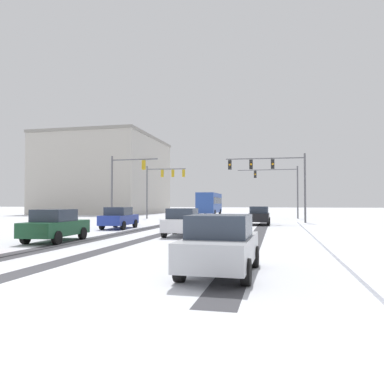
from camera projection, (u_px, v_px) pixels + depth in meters
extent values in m
plane|color=silver|center=(10.00, 280.00, 9.24)|extent=(300.00, 300.00, 0.00)
cube|color=#424247|center=(132.00, 233.00, 24.08)|extent=(0.71, 32.14, 0.01)
cube|color=#424247|center=(257.00, 235.00, 22.27)|extent=(0.87, 32.14, 0.01)
cube|color=#424247|center=(123.00, 232.00, 24.22)|extent=(0.74, 32.14, 0.01)
cube|color=#424247|center=(166.00, 233.00, 23.56)|extent=(0.85, 32.14, 0.01)
cube|color=white|center=(353.00, 238.00, 19.71)|extent=(4.00, 32.14, 0.12)
cylinder|color=#56565B|center=(305.00, 189.00, 33.83)|extent=(0.18, 0.18, 6.50)
cylinder|color=#56565B|center=(265.00, 158.00, 34.52)|extent=(7.23, 0.52, 0.12)
cube|color=black|center=(273.00, 164.00, 34.38)|extent=(0.33, 0.26, 0.90)
sphere|color=black|center=(273.00, 161.00, 34.23)|extent=(0.20, 0.20, 0.20)
sphere|color=orange|center=(273.00, 164.00, 34.23)|extent=(0.20, 0.20, 0.20)
sphere|color=black|center=(273.00, 167.00, 34.22)|extent=(0.20, 0.20, 0.20)
cube|color=black|center=(251.00, 164.00, 34.72)|extent=(0.33, 0.26, 0.90)
sphere|color=black|center=(251.00, 161.00, 34.57)|extent=(0.20, 0.20, 0.20)
sphere|color=orange|center=(251.00, 164.00, 34.56)|extent=(0.20, 0.20, 0.20)
sphere|color=black|center=(251.00, 167.00, 34.55)|extent=(0.20, 0.20, 0.20)
cube|color=black|center=(230.00, 165.00, 35.05)|extent=(0.33, 0.26, 0.90)
sphere|color=black|center=(230.00, 162.00, 34.91)|extent=(0.20, 0.20, 0.20)
sphere|color=orange|center=(230.00, 165.00, 34.90)|extent=(0.20, 0.20, 0.20)
sphere|color=black|center=(230.00, 168.00, 34.89)|extent=(0.20, 0.20, 0.20)
cylinder|color=#56565B|center=(147.00, 192.00, 45.67)|extent=(0.18, 0.18, 6.50)
cylinder|color=#56565B|center=(166.00, 169.00, 45.37)|extent=(4.85, 0.44, 0.12)
cube|color=#B79319|center=(162.00, 174.00, 45.43)|extent=(0.33, 0.26, 0.90)
sphere|color=black|center=(163.00, 171.00, 45.60)|extent=(0.20, 0.20, 0.20)
sphere|color=orange|center=(163.00, 174.00, 45.59)|extent=(0.20, 0.20, 0.20)
sphere|color=black|center=(163.00, 176.00, 45.58)|extent=(0.20, 0.20, 0.20)
cube|color=#B79319|center=(173.00, 173.00, 45.22)|extent=(0.33, 0.26, 0.90)
sphere|color=black|center=(173.00, 171.00, 45.39)|extent=(0.20, 0.20, 0.20)
sphere|color=orange|center=(173.00, 173.00, 45.38)|extent=(0.20, 0.20, 0.20)
sphere|color=black|center=(173.00, 176.00, 45.37)|extent=(0.20, 0.20, 0.20)
cube|color=#B79319|center=(184.00, 173.00, 45.01)|extent=(0.33, 0.26, 0.90)
sphere|color=black|center=(184.00, 171.00, 45.17)|extent=(0.20, 0.20, 0.20)
sphere|color=orange|center=(184.00, 173.00, 45.17)|extent=(0.20, 0.20, 0.20)
sphere|color=black|center=(184.00, 176.00, 45.16)|extent=(0.20, 0.20, 0.20)
cylinder|color=#56565B|center=(112.00, 189.00, 35.93)|extent=(0.18, 0.18, 6.50)
cylinder|color=#56565B|center=(135.00, 160.00, 35.44)|extent=(4.70, 0.21, 0.12)
cube|color=#B79319|center=(144.00, 165.00, 35.20)|extent=(0.32, 0.25, 0.90)
sphere|color=black|center=(144.00, 162.00, 35.36)|extent=(0.20, 0.20, 0.20)
sphere|color=orange|center=(144.00, 165.00, 35.35)|extent=(0.20, 0.20, 0.20)
sphere|color=black|center=(144.00, 168.00, 35.35)|extent=(0.20, 0.20, 0.20)
cylinder|color=#56565B|center=(298.00, 192.00, 45.52)|extent=(0.18, 0.18, 6.50)
cylinder|color=#56565B|center=(267.00, 170.00, 46.43)|extent=(7.37, 0.14, 0.12)
cube|color=black|center=(255.00, 174.00, 46.75)|extent=(0.32, 0.24, 0.90)
sphere|color=black|center=(255.00, 172.00, 46.60)|extent=(0.20, 0.20, 0.20)
sphere|color=orange|center=(255.00, 174.00, 46.59)|extent=(0.20, 0.20, 0.20)
sphere|color=black|center=(255.00, 177.00, 46.58)|extent=(0.20, 0.20, 0.20)
cube|color=black|center=(259.00, 217.00, 32.74)|extent=(1.72, 4.11, 0.70)
cube|color=#2D3847|center=(259.00, 210.00, 32.62)|extent=(1.57, 1.91, 0.60)
cylinder|color=black|center=(251.00, 220.00, 34.15)|extent=(0.22, 0.64, 0.64)
cylinder|color=black|center=(269.00, 221.00, 33.79)|extent=(0.22, 0.64, 0.64)
cylinder|color=black|center=(249.00, 222.00, 31.68)|extent=(0.22, 0.64, 0.64)
cylinder|color=black|center=(268.00, 222.00, 31.31)|extent=(0.22, 0.64, 0.64)
cube|color=#233899|center=(119.00, 220.00, 27.79)|extent=(1.87, 4.17, 0.70)
cube|color=#2D3847|center=(118.00, 211.00, 27.66)|extent=(1.64, 1.96, 0.60)
cylinder|color=black|center=(115.00, 223.00, 29.18)|extent=(0.25, 0.65, 0.64)
cylinder|color=black|center=(135.00, 224.00, 28.88)|extent=(0.25, 0.65, 0.64)
cylinder|color=black|center=(102.00, 225.00, 26.68)|extent=(0.25, 0.65, 0.64)
cylinder|color=black|center=(123.00, 226.00, 26.38)|extent=(0.25, 0.65, 0.64)
cube|color=silver|center=(183.00, 224.00, 21.68)|extent=(1.88, 4.17, 0.70)
cube|color=#2D3847|center=(182.00, 213.00, 21.55)|extent=(1.64, 1.97, 0.60)
cylinder|color=black|center=(174.00, 229.00, 23.06)|extent=(0.25, 0.65, 0.64)
cylinder|color=black|center=(200.00, 229.00, 22.77)|extent=(0.25, 0.65, 0.64)
cylinder|color=black|center=(164.00, 232.00, 20.56)|extent=(0.25, 0.65, 0.64)
cylinder|color=black|center=(193.00, 232.00, 20.27)|extent=(0.25, 0.65, 0.64)
cube|color=#194C2D|center=(56.00, 228.00, 18.51)|extent=(1.90, 4.18, 0.70)
cube|color=#2D3847|center=(54.00, 215.00, 18.39)|extent=(1.65, 1.97, 0.60)
cylinder|color=black|center=(55.00, 233.00, 19.90)|extent=(0.25, 0.65, 0.64)
cylinder|color=black|center=(83.00, 233.00, 19.61)|extent=(0.25, 0.65, 0.64)
cylinder|color=black|center=(25.00, 237.00, 17.40)|extent=(0.25, 0.65, 0.64)
cylinder|color=black|center=(57.00, 238.00, 17.11)|extent=(0.25, 0.65, 0.64)
cube|color=#B7BABF|center=(221.00, 249.00, 10.09)|extent=(1.79, 4.14, 0.70)
cube|color=#2D3847|center=(220.00, 226.00, 9.96)|extent=(1.60, 1.94, 0.60)
cylinder|color=black|center=(202.00, 255.00, 11.50)|extent=(0.23, 0.64, 0.64)
cylinder|color=black|center=(255.00, 257.00, 11.11)|extent=(0.23, 0.64, 0.64)
cylinder|color=black|center=(180.00, 269.00, 9.04)|extent=(0.23, 0.64, 0.64)
cylinder|color=black|center=(246.00, 272.00, 8.65)|extent=(0.23, 0.64, 0.64)
cube|color=#284793|center=(210.00, 203.00, 55.96)|extent=(2.94, 11.09, 2.90)
cube|color=#283342|center=(210.00, 201.00, 55.97)|extent=(2.94, 10.21, 0.90)
cylinder|color=black|center=(214.00, 213.00, 51.92)|extent=(0.34, 0.97, 0.96)
cylinder|color=black|center=(198.00, 213.00, 52.36)|extent=(0.34, 0.97, 0.96)
cylinder|color=black|center=(220.00, 212.00, 58.95)|extent=(0.34, 0.97, 0.96)
cylinder|color=black|center=(205.00, 212.00, 59.38)|extent=(0.34, 0.97, 0.96)
cube|color=#B2ADA3|center=(106.00, 177.00, 68.75)|extent=(18.59, 21.25, 13.47)
cube|color=gray|center=(106.00, 140.00, 68.96)|extent=(18.89, 21.55, 0.50)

